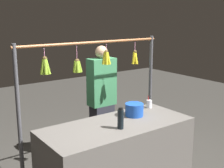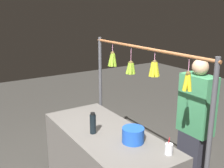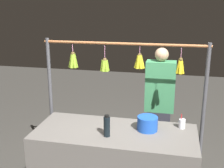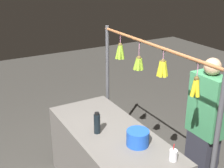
% 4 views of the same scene
% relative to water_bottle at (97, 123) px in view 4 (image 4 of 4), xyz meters
% --- Properties ---
extents(market_counter, '(1.71, 0.74, 0.83)m').
position_rel_water_bottle_xyz_m(market_counter, '(-0.06, -0.13, -0.52)').
color(market_counter, '#66605B').
rests_on(market_counter, ground).
extents(display_rack, '(1.91, 0.13, 1.73)m').
position_rel_water_bottle_xyz_m(display_rack, '(-0.03, -0.60, 0.26)').
color(display_rack, '#4C4C51').
rests_on(display_rack, ground).
extents(water_bottle, '(0.07, 0.07, 0.23)m').
position_rel_water_bottle_xyz_m(water_bottle, '(0.00, 0.00, 0.00)').
color(water_bottle, black).
rests_on(water_bottle, market_counter).
extents(blue_bucket, '(0.22, 0.22, 0.15)m').
position_rel_water_bottle_xyz_m(blue_bucket, '(-0.39, -0.23, -0.03)').
color(blue_bucket, blue).
rests_on(blue_bucket, market_counter).
extents(drink_cup, '(0.07, 0.07, 0.16)m').
position_rel_water_bottle_xyz_m(drink_cup, '(-0.75, -0.36, -0.06)').
color(drink_cup, silver).
rests_on(drink_cup, market_counter).
extents(vendor_person, '(0.38, 0.21, 1.59)m').
position_rel_water_bottle_xyz_m(vendor_person, '(-0.47, -1.04, -0.15)').
color(vendor_person, '#2D2D38').
rests_on(vendor_person, ground).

